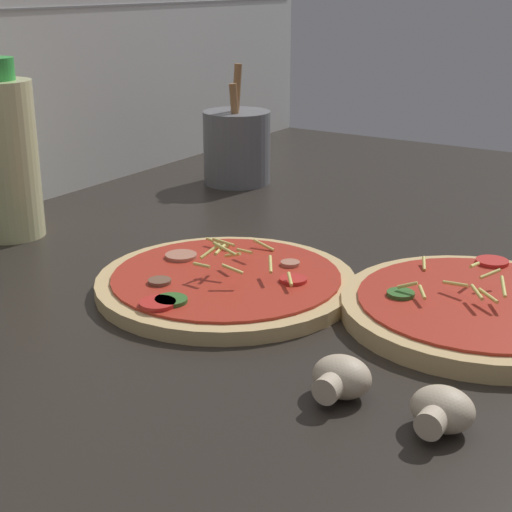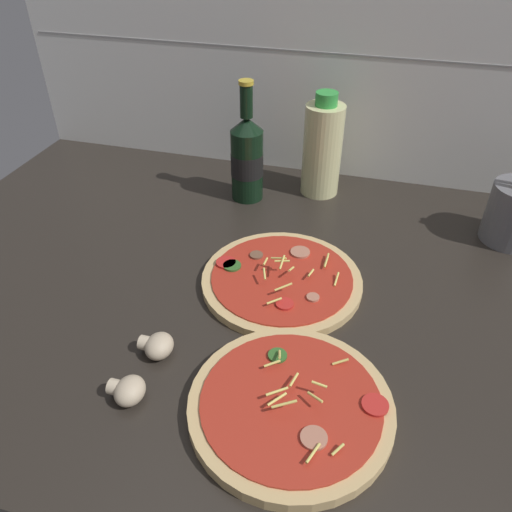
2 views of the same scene
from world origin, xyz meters
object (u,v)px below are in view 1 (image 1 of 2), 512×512
(pizza_far, at_px, (226,282))
(oil_bottle, at_px, (5,157))
(utensil_crock, at_px, (237,147))
(mushroom_left, at_px, (340,378))
(pizza_near, at_px, (480,309))
(mushroom_right, at_px, (441,411))

(pizza_far, distance_m, oil_bottle, 0.35)
(pizza_far, bearing_deg, utensil_crock, 32.53)
(pizza_far, relative_size, mushroom_left, 5.45)
(pizza_near, bearing_deg, utensil_crock, 57.30)
(oil_bottle, distance_m, mushroom_right, 0.65)
(mushroom_right, bearing_deg, utensil_crock, 45.26)
(mushroom_left, bearing_deg, oil_bottle, 75.15)
(pizza_near, distance_m, utensil_crock, 0.60)
(pizza_far, bearing_deg, mushroom_left, -123.87)
(mushroom_left, xyz_separation_m, utensil_crock, (0.53, 0.46, 0.04))
(pizza_near, relative_size, mushroom_right, 5.37)
(oil_bottle, bearing_deg, mushroom_right, -103.30)
(pizza_near, height_order, oil_bottle, oil_bottle)
(pizza_near, xyz_separation_m, mushroom_left, (-0.21, 0.05, 0.01))
(oil_bottle, xyz_separation_m, utensil_crock, (0.39, -0.09, -0.04))
(pizza_near, relative_size, oil_bottle, 1.20)
(utensil_crock, bearing_deg, mushroom_right, -134.74)
(oil_bottle, distance_m, utensil_crock, 0.40)
(pizza_far, distance_m, mushroom_left, 0.25)
(mushroom_left, relative_size, mushroom_right, 1.01)
(pizza_near, xyz_separation_m, pizza_far, (-0.07, 0.25, -0.00))
(pizza_far, relative_size, oil_bottle, 1.23)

